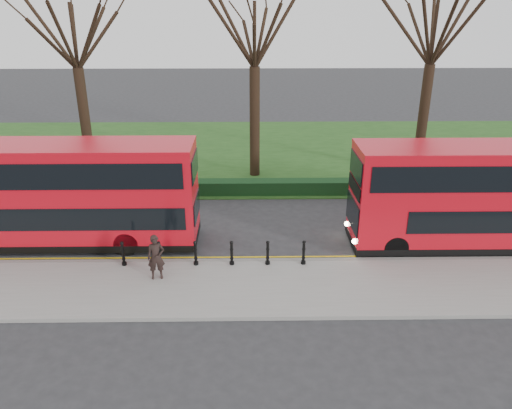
{
  "coord_description": "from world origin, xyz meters",
  "views": [
    {
      "loc": [
        1.65,
        -19.12,
        10.19
      ],
      "look_at": [
        1.94,
        0.5,
        2.0
      ],
      "focal_mm": 35.0,
      "sensor_mm": 36.0,
      "label": 1
    }
  ],
  "objects_px": {
    "bus_lead": "(63,195)",
    "bus_rear": "(487,197)",
    "bollard_row": "(214,253)",
    "pedestrian": "(156,257)"
  },
  "relations": [
    {
      "from": "bollard_row",
      "to": "pedestrian",
      "type": "relative_size",
      "value": 4.12
    },
    {
      "from": "bollard_row",
      "to": "pedestrian",
      "type": "bearing_deg",
      "value": -154.06
    },
    {
      "from": "bollard_row",
      "to": "bus_rear",
      "type": "height_order",
      "value": "bus_rear"
    },
    {
      "from": "bus_rear",
      "to": "pedestrian",
      "type": "relative_size",
      "value": 6.34
    },
    {
      "from": "bus_lead",
      "to": "bus_rear",
      "type": "distance_m",
      "value": 18.17
    },
    {
      "from": "bus_rear",
      "to": "pedestrian",
      "type": "bearing_deg",
      "value": -168.3
    },
    {
      "from": "bollard_row",
      "to": "bus_lead",
      "type": "xyz_separation_m",
      "value": [
        -6.58,
        2.31,
        1.65
      ]
    },
    {
      "from": "bus_lead",
      "to": "pedestrian",
      "type": "xyz_separation_m",
      "value": [
        4.48,
        -3.34,
        -1.25
      ]
    },
    {
      "from": "bollard_row",
      "to": "pedestrian",
      "type": "xyz_separation_m",
      "value": [
        -2.11,
        -1.02,
        0.4
      ]
    },
    {
      "from": "bollard_row",
      "to": "bus_rear",
      "type": "distance_m",
      "value": 11.84
    }
  ]
}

